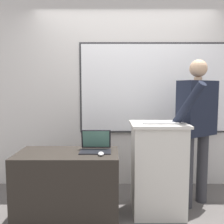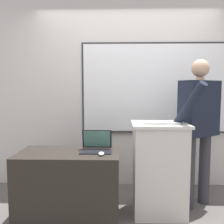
{
  "view_description": "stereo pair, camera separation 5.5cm",
  "coord_description": "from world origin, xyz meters",
  "px_view_note": "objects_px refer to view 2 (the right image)",
  "views": [
    {
      "loc": [
        -0.19,
        -2.09,
        1.39
      ],
      "look_at": [
        -0.2,
        0.49,
        1.14
      ],
      "focal_mm": 38.0,
      "sensor_mm": 36.0,
      "label": 1
    },
    {
      "loc": [
        -0.13,
        -2.08,
        1.39
      ],
      "look_at": [
        -0.2,
        0.49,
        1.14
      ],
      "focal_mm": 38.0,
      "sensor_mm": 36.0,
      "label": 2
    }
  ],
  "objects_px": {
    "wireless_keyboard": "(162,123)",
    "computer_mouse_by_laptop": "(101,154)",
    "laptop": "(97,144)",
    "lectern_podium": "(159,168)",
    "person_presenter": "(199,122)",
    "side_desk": "(69,185)"
  },
  "relations": [
    {
      "from": "person_presenter",
      "to": "laptop",
      "type": "bearing_deg",
      "value": 160.45
    },
    {
      "from": "wireless_keyboard",
      "to": "computer_mouse_by_laptop",
      "type": "xyz_separation_m",
      "value": [
        -0.63,
        -0.21,
        -0.28
      ]
    },
    {
      "from": "person_presenter",
      "to": "computer_mouse_by_laptop",
      "type": "bearing_deg",
      "value": 170.33
    },
    {
      "from": "side_desk",
      "to": "person_presenter",
      "type": "bearing_deg",
      "value": 12.54
    },
    {
      "from": "lectern_podium",
      "to": "side_desk",
      "type": "distance_m",
      "value": 1.0
    },
    {
      "from": "person_presenter",
      "to": "wireless_keyboard",
      "type": "distance_m",
      "value": 0.53
    },
    {
      "from": "wireless_keyboard",
      "to": "lectern_podium",
      "type": "bearing_deg",
      "value": 98.57
    },
    {
      "from": "person_presenter",
      "to": "computer_mouse_by_laptop",
      "type": "distance_m",
      "value": 1.22
    },
    {
      "from": "side_desk",
      "to": "computer_mouse_by_laptop",
      "type": "relative_size",
      "value": 10.61
    },
    {
      "from": "lectern_podium",
      "to": "side_desk",
      "type": "bearing_deg",
      "value": -171.13
    },
    {
      "from": "lectern_podium",
      "to": "person_presenter",
      "type": "bearing_deg",
      "value": 19.63
    },
    {
      "from": "wireless_keyboard",
      "to": "computer_mouse_by_laptop",
      "type": "distance_m",
      "value": 0.72
    },
    {
      "from": "lectern_podium",
      "to": "person_presenter",
      "type": "xyz_separation_m",
      "value": [
        0.48,
        0.17,
        0.5
      ]
    },
    {
      "from": "person_presenter",
      "to": "side_desk",
      "type": "bearing_deg",
      "value": 161.13
    },
    {
      "from": "side_desk",
      "to": "computer_mouse_by_laptop",
      "type": "bearing_deg",
      "value": -18.12
    },
    {
      "from": "side_desk",
      "to": "person_presenter",
      "type": "xyz_separation_m",
      "value": [
        1.46,
        0.33,
        0.65
      ]
    },
    {
      "from": "lectern_podium",
      "to": "wireless_keyboard",
      "type": "distance_m",
      "value": 0.52
    },
    {
      "from": "lectern_podium",
      "to": "person_presenter",
      "type": "height_order",
      "value": "person_presenter"
    },
    {
      "from": "computer_mouse_by_laptop",
      "to": "laptop",
      "type": "bearing_deg",
      "value": 108.22
    },
    {
      "from": "side_desk",
      "to": "wireless_keyboard",
      "type": "bearing_deg",
      "value": 5.14
    },
    {
      "from": "side_desk",
      "to": "wireless_keyboard",
      "type": "relative_size",
      "value": 2.79
    },
    {
      "from": "laptop",
      "to": "wireless_keyboard",
      "type": "height_order",
      "value": "wireless_keyboard"
    }
  ]
}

